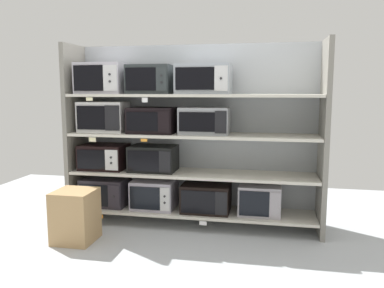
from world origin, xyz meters
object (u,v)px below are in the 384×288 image
at_px(microwave_5, 153,158).
at_px(microwave_6, 104,117).
at_px(microwave_2, 206,197).
at_px(microwave_10, 151,80).
at_px(microwave_11, 204,79).
at_px(microwave_1, 154,194).
at_px(microwave_7, 153,120).
at_px(shipping_carton, 75,216).
at_px(microwave_8, 205,121).
at_px(microwave_9, 102,79).
at_px(microwave_4, 104,157).
at_px(microwave_0, 105,191).
at_px(microwave_3, 260,199).

distance_m(microwave_5, microwave_6, 0.73).
relative_size(microwave_2, microwave_10, 1.10).
xyz_separation_m(microwave_6, microwave_11, (1.14, 0.00, 0.41)).
relative_size(microwave_1, microwave_2, 0.91).
relative_size(microwave_2, microwave_11, 0.91).
bearing_deg(microwave_7, microwave_11, -0.01).
distance_m(microwave_1, shipping_carton, 0.91).
bearing_deg(microwave_2, microwave_8, 178.96).
height_order(microwave_9, microwave_10, microwave_9).
bearing_deg(microwave_11, microwave_8, 0.36).
relative_size(microwave_1, microwave_4, 0.94).
distance_m(microwave_2, microwave_7, 1.03).
distance_m(microwave_9, microwave_11, 1.14).
height_order(microwave_10, shipping_carton, microwave_10).
distance_m(microwave_7, microwave_10, 0.44).
bearing_deg(microwave_9, microwave_1, 0.01).
xyz_separation_m(microwave_0, shipping_carton, (-0.02, -0.68, -0.07)).
relative_size(microwave_10, microwave_11, 0.83).
relative_size(microwave_0, microwave_5, 1.00).
height_order(microwave_1, shipping_carton, shipping_carton).
distance_m(microwave_2, microwave_9, 1.75).
relative_size(microwave_5, microwave_10, 1.07).
bearing_deg(shipping_carton, microwave_9, 87.49).
xyz_separation_m(microwave_6, shipping_carton, (-0.03, -0.68, -0.93)).
bearing_deg(microwave_10, microwave_3, -0.01).
bearing_deg(microwave_11, microwave_9, -179.98).
relative_size(microwave_6, microwave_7, 1.05).
distance_m(microwave_0, microwave_2, 1.18).
relative_size(microwave_3, microwave_8, 0.84).
xyz_separation_m(microwave_3, microwave_8, (-0.60, 0.00, 0.83)).
height_order(microwave_1, microwave_10, microwave_10).
bearing_deg(microwave_1, microwave_11, 0.03).
bearing_deg(microwave_6, shipping_carton, -92.57).
distance_m(microwave_3, microwave_7, 1.44).
bearing_deg(shipping_carton, microwave_3, 20.81).
bearing_deg(microwave_3, microwave_11, 179.96).
relative_size(microwave_2, microwave_7, 1.04).
height_order(microwave_2, microwave_3, microwave_3).
height_order(microwave_1, microwave_3, same).
bearing_deg(microwave_7, microwave_4, -179.98).
height_order(microwave_5, microwave_10, microwave_10).
bearing_deg(microwave_2, microwave_10, 179.99).
height_order(microwave_10, microwave_11, microwave_11).
distance_m(microwave_10, microwave_11, 0.58).
bearing_deg(microwave_4, microwave_2, -0.01).
relative_size(microwave_0, microwave_11, 0.89).
xyz_separation_m(microwave_1, microwave_5, (-0.01, 0.00, 0.41)).
height_order(microwave_2, microwave_9, microwave_9).
distance_m(microwave_1, microwave_7, 0.83).
bearing_deg(microwave_7, shipping_carton, -131.77).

